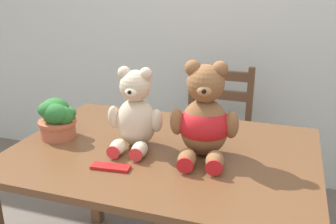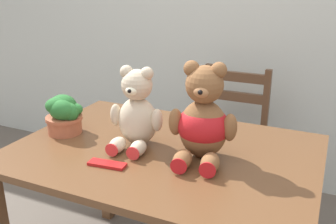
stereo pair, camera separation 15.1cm
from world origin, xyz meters
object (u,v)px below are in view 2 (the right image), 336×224
Objects in this scene: wooden_chair_behind at (228,140)px; potted_plant at (64,113)px; teddy_bear_right at (203,121)px; teddy_bear_left at (137,112)px; chocolate_bar at (107,164)px.

wooden_chair_behind is 1.11m from potted_plant.
teddy_bear_left is at bearing -7.90° from teddy_bear_right.
wooden_chair_behind is at bearing 80.50° from chocolate_bar.
wooden_chair_behind is 0.98m from teddy_bear_right.
teddy_bear_right is 0.67m from potted_plant.
chocolate_bar is (0.36, -0.20, -0.09)m from potted_plant.
potted_plant is 1.22× the size of chocolate_bar.
wooden_chair_behind is at bearing -105.77° from teddy_bear_left.
wooden_chair_behind reaches higher than chocolate_bar.
teddy_bear_right reaches higher than potted_plant.
wooden_chair_behind is 5.01× the size of potted_plant.
teddy_bear_left is (-0.17, -0.86, 0.44)m from wooden_chair_behind.
teddy_bear_left is at bearing 87.01° from chocolate_bar.
teddy_bear_right reaches higher than chocolate_bar.
potted_plant reaches higher than wooden_chair_behind.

